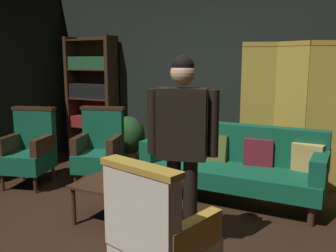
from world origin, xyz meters
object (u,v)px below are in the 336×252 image
at_px(folding_screen, 307,114).
at_px(coffee_table, 125,188).
at_px(bookshelf, 92,95).
at_px(velvet_couch, 233,161).
at_px(standing_figure, 182,139).
at_px(book_green_cloth, 130,177).
at_px(potted_plant, 128,138).
at_px(armchair_wing_left, 100,149).
at_px(armchair_wing_right, 30,149).
at_px(armchair_gilt_accent, 159,240).
at_px(book_red_leather, 130,180).
at_px(book_black_cloth, 130,183).

relative_size(folding_screen, coffee_table, 1.90).
bearing_deg(bookshelf, velvet_couch, -15.28).
bearing_deg(standing_figure, book_green_cloth, 156.64).
height_order(coffee_table, potted_plant, potted_plant).
xyz_separation_m(coffee_table, armchair_wing_left, (-0.99, 0.88, 0.12)).
xyz_separation_m(folding_screen, potted_plant, (-2.55, -0.28, -0.51)).
xyz_separation_m(armchair_wing_right, book_green_cloth, (1.86, -0.41, 0.01)).
xyz_separation_m(velvet_couch, standing_figure, (0.02, -1.50, 0.57)).
bearing_deg(coffee_table, armchair_gilt_accent, -46.71).
distance_m(velvet_couch, coffee_table, 1.43).
height_order(bookshelf, velvet_couch, bookshelf).
relative_size(armchair_gilt_accent, book_green_cloth, 4.23).
bearing_deg(folding_screen, armchair_gilt_accent, -100.41).
xyz_separation_m(potted_plant, book_green_cloth, (1.12, -1.67, 0.03)).
xyz_separation_m(bookshelf, velvet_couch, (2.70, -0.74, -0.63)).
bearing_deg(bookshelf, book_red_leather, -44.08).
bearing_deg(folding_screen, standing_figure, -107.16).
relative_size(armchair_gilt_accent, book_black_cloth, 4.05).
height_order(bookshelf, potted_plant, bookshelf).
bearing_deg(bookshelf, book_green_cloth, -44.08).
xyz_separation_m(folding_screen, bookshelf, (-3.42, -0.02, 0.10)).
bearing_deg(book_red_leather, book_black_cloth, 0.00).
xyz_separation_m(armchair_gilt_accent, book_red_leather, (-0.89, 1.01, -0.03)).
height_order(velvet_couch, book_green_cloth, velvet_couch).
xyz_separation_m(armchair_gilt_accent, book_black_cloth, (-0.89, 1.01, -0.06)).
relative_size(bookshelf, velvet_couch, 0.97).
xyz_separation_m(armchair_wing_right, book_black_cloth, (1.86, -0.41, -0.06)).
relative_size(armchair_wing_right, potted_plant, 1.28).
bearing_deg(potted_plant, armchair_gilt_accent, -53.20).
relative_size(potted_plant, book_red_leather, 3.31).
xyz_separation_m(bookshelf, armchair_gilt_accent, (2.88, -2.94, -0.60)).
height_order(folding_screen, armchair_gilt_accent, folding_screen).
bearing_deg(armchair_wing_left, book_green_cloth, -39.52).
bearing_deg(armchair_gilt_accent, folding_screen, 79.59).
bearing_deg(armchair_wing_right, armchair_gilt_accent, -27.34).
height_order(folding_screen, standing_figure, folding_screen).
distance_m(armchair_wing_right, book_red_leather, 1.90).
distance_m(armchair_wing_left, potted_plant, 0.82).
bearing_deg(book_red_leather, bookshelf, 135.92).
xyz_separation_m(velvet_couch, armchair_wing_right, (-2.57, -0.78, 0.03)).
distance_m(folding_screen, armchair_wing_right, 3.66).
relative_size(folding_screen, book_green_cloth, 7.73).
relative_size(armchair_gilt_accent, armchair_wing_left, 1.00).
xyz_separation_m(book_black_cloth, book_green_cloth, (-0.00, 0.00, 0.07)).
relative_size(armchair_wing_left, standing_figure, 0.61).
relative_size(folding_screen, bookshelf, 0.93).
bearing_deg(armchair_wing_left, coffee_table, -41.42).
bearing_deg(armchair_wing_right, book_red_leather, -12.42).
height_order(standing_figure, book_green_cloth, standing_figure).
bearing_deg(armchair_gilt_accent, velvet_couch, 94.57).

